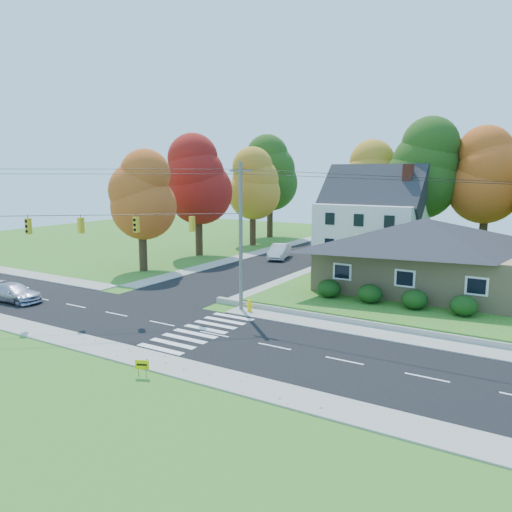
{
  "coord_description": "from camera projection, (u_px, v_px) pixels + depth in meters",
  "views": [
    {
      "loc": [
        16.46,
        -22.53,
        9.31
      ],
      "look_at": [
        -2.0,
        8.0,
        3.3
      ],
      "focal_mm": 35.0,
      "sensor_mm": 36.0,
      "label": 1
    }
  ],
  "objects": [
    {
      "name": "ranch_house",
      "position": [
        423.0,
        253.0,
        37.83
      ],
      "size": [
        14.6,
        10.6,
        5.4
      ],
      "color": "tan",
      "rests_on": "lawn"
    },
    {
      "name": "sidewalk_north",
      "position": [
        258.0,
        313.0,
        33.17
      ],
      "size": [
        90.0,
        2.0,
        0.08
      ],
      "primitive_type": "cube",
      "color": "#9C9A90",
      "rests_on": "ground"
    },
    {
      "name": "tree_west_3",
      "position": [
        270.0,
        173.0,
        70.89
      ],
      "size": [
        7.84,
        7.84,
        14.6
      ],
      "color": "#3F2A19",
      "rests_on": "ground"
    },
    {
      "name": "fire_hydrant",
      "position": [
        250.0,
        306.0,
        33.5
      ],
      "size": [
        0.49,
        0.39,
        0.88
      ],
      "color": "yellow",
      "rests_on": "ground"
    },
    {
      "name": "tree_west_2",
      "position": [
        253.0,
        184.0,
        63.33
      ],
      "size": [
        6.72,
        6.72,
        12.51
      ],
      "color": "#3F2A19",
      "rests_on": "ground"
    },
    {
      "name": "yard_sign",
      "position": [
        142.0,
        365.0,
        22.83
      ],
      "size": [
        0.61,
        0.3,
        0.82
      ],
      "color": "black",
      "rests_on": "ground"
    },
    {
      "name": "tree_lot_2",
      "position": [
        487.0,
        176.0,
        51.05
      ],
      "size": [
        7.28,
        7.28,
        13.56
      ],
      "color": "#3F2A19",
      "rests_on": "lawn"
    },
    {
      "name": "traffic_infrastructure",
      "position": [
        224.0,
        244.0,
        29.32
      ],
      "size": [
        38.1,
        10.66,
        10.0
      ],
      "color": "#666059",
      "rests_on": "ground"
    },
    {
      "name": "sidewalk_south",
      "position": [
        155.0,
        361.0,
        24.73
      ],
      "size": [
        90.0,
        2.0,
        0.08
      ],
      "primitive_type": "cube",
      "color": "#9C9A90",
      "rests_on": "ground"
    },
    {
      "name": "silver_sedan",
      "position": [
        14.0,
        293.0,
        36.14
      ],
      "size": [
        4.61,
        2.12,
        1.31
      ],
      "primitive_type": "imported",
      "rotation": [
        0.0,
        0.0,
        1.64
      ],
      "color": "#B6B4C8",
      "rests_on": "road_main"
    },
    {
      "name": "lawn",
      "position": [
        499.0,
        286.0,
        40.0
      ],
      "size": [
        30.0,
        30.0,
        0.5
      ],
      "primitive_type": "cube",
      "color": "#3D7923",
      "rests_on": "ground"
    },
    {
      "name": "white_car",
      "position": [
        279.0,
        251.0,
        54.06
      ],
      "size": [
        2.88,
        5.07,
        1.58
      ],
      "primitive_type": "imported",
      "rotation": [
        0.0,
        0.0,
        0.27
      ],
      "color": "silver",
      "rests_on": "road_cross"
    },
    {
      "name": "colonial_house",
      "position": [
        372.0,
        218.0,
        51.8
      ],
      "size": [
        10.4,
        8.4,
        9.6
      ],
      "color": "silver",
      "rests_on": "lawn"
    },
    {
      "name": "tree_lot_1",
      "position": [
        425.0,
        169.0,
        53.16
      ],
      "size": [
        7.84,
        7.84,
        14.6
      ],
      "color": "#3F2A19",
      "rests_on": "lawn"
    },
    {
      "name": "road_main",
      "position": [
        214.0,
        334.0,
        28.95
      ],
      "size": [
        90.0,
        8.0,
        0.02
      ],
      "primitive_type": "cube",
      "color": "black",
      "rests_on": "ground"
    },
    {
      "name": "tree_lot_0",
      "position": [
        373.0,
        181.0,
        57.28
      ],
      "size": [
        6.72,
        6.72,
        12.51
      ],
      "color": "#3F2A19",
      "rests_on": "lawn"
    },
    {
      "name": "tree_west_1",
      "position": [
        198.0,
        180.0,
        55.3
      ],
      "size": [
        7.28,
        7.28,
        13.56
      ],
      "color": "#3F2A19",
      "rests_on": "ground"
    },
    {
      "name": "tree_west_0",
      "position": [
        141.0,
        195.0,
        46.56
      ],
      "size": [
        6.16,
        6.16,
        11.47
      ],
      "color": "#3F2A19",
      "rests_on": "ground"
    },
    {
      "name": "ground",
      "position": [
        214.0,
        334.0,
        28.95
      ],
      "size": [
        120.0,
        120.0,
        0.0
      ],
      "primitive_type": "plane",
      "color": "#3D7923"
    },
    {
      "name": "road_cross",
      "position": [
        294.0,
        257.0,
        54.97
      ],
      "size": [
        8.0,
        44.0,
        0.02
      ],
      "primitive_type": "cube",
      "color": "black",
      "rests_on": "ground"
    },
    {
      "name": "hedge_row",
      "position": [
        392.0,
        296.0,
        33.21
      ],
      "size": [
        10.7,
        1.7,
        1.27
      ],
      "color": "#163A10",
      "rests_on": "lawn"
    }
  ]
}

